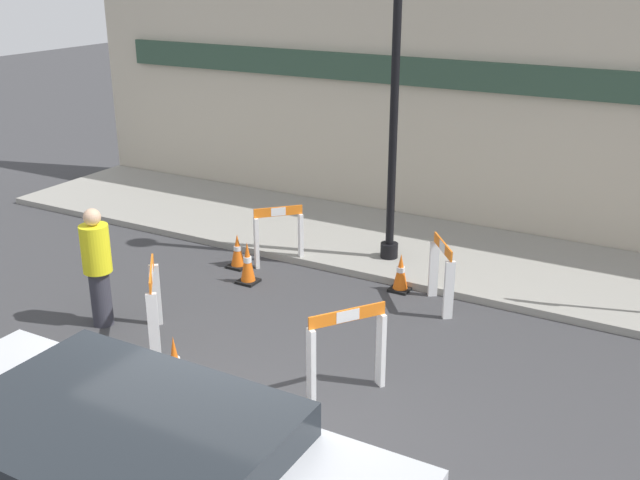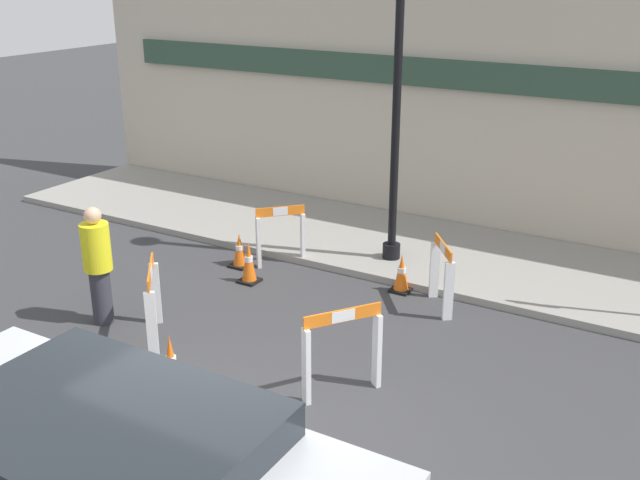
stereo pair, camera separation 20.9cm
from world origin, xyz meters
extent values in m
plane|color=#38383A|center=(0.00, 0.00, 0.00)|extent=(60.00, 60.00, 0.00)
cube|color=gray|center=(0.00, 6.00, 0.06)|extent=(18.00, 2.99, 0.11)
cube|color=#BCB29E|center=(0.00, 7.57, 2.75)|extent=(18.00, 0.12, 5.50)
cube|color=#2D4738|center=(0.00, 7.46, 2.80)|extent=(16.20, 0.10, 0.50)
cylinder|color=black|center=(-1.02, 5.28, 0.23)|extent=(0.29, 0.29, 0.24)
cylinder|color=black|center=(-1.02, 5.28, 2.70)|extent=(0.13, 0.13, 5.18)
cube|color=white|center=(0.51, 3.85, 0.43)|extent=(0.14, 0.13, 0.85)
cube|color=white|center=(0.06, 4.45, 0.43)|extent=(0.14, 0.13, 0.85)
cube|color=orange|center=(0.29, 4.15, 0.93)|extent=(0.51, 0.66, 0.15)
cube|color=white|center=(0.29, 4.15, 0.93)|extent=(0.17, 0.21, 0.14)
cube|color=white|center=(-2.30, 4.61, 0.42)|extent=(0.14, 0.13, 0.85)
cube|color=white|center=(-2.81, 4.09, 0.42)|extent=(0.14, 0.13, 0.85)
cube|color=orange|center=(-2.56, 4.35, 0.92)|extent=(0.57, 0.59, 0.15)
cube|color=white|center=(-2.56, 4.35, 0.92)|extent=(0.19, 0.19, 0.14)
cube|color=white|center=(-2.88, 1.75, 0.44)|extent=(0.14, 0.13, 0.88)
cube|color=white|center=(-2.29, 1.03, 0.44)|extent=(0.14, 0.13, 0.88)
cube|color=orange|center=(-2.59, 1.39, 0.95)|extent=(0.64, 0.78, 0.15)
cube|color=white|center=(-2.59, 1.39, 0.95)|extent=(0.21, 0.25, 0.14)
cube|color=white|center=(-0.08, 1.10, 0.46)|extent=(0.14, 0.13, 0.92)
cube|color=white|center=(0.43, 1.82, 0.46)|extent=(0.14, 0.13, 0.92)
cube|color=orange|center=(0.17, 1.46, 1.00)|extent=(0.57, 0.79, 0.15)
cube|color=white|center=(0.17, 1.46, 1.00)|extent=(0.19, 0.25, 0.14)
cube|color=black|center=(-1.51, 0.48, 0.02)|extent=(0.30, 0.30, 0.04)
cone|color=orange|center=(-1.51, 0.48, 0.39)|extent=(0.23, 0.23, 0.71)
cylinder|color=white|center=(-1.51, 0.48, 0.43)|extent=(0.13, 0.13, 0.10)
cube|color=black|center=(-2.60, 3.52, 0.02)|extent=(0.30, 0.30, 0.04)
cone|color=orange|center=(-2.60, 3.52, 0.35)|extent=(0.22, 0.22, 0.63)
cylinder|color=white|center=(-2.60, 3.52, 0.38)|extent=(0.13, 0.13, 0.09)
cube|color=black|center=(-3.09, 3.95, 0.02)|extent=(0.30, 0.30, 0.04)
cone|color=orange|center=(-3.09, 3.95, 0.30)|extent=(0.22, 0.23, 0.53)
cylinder|color=white|center=(-3.09, 3.95, 0.33)|extent=(0.13, 0.13, 0.07)
cube|color=black|center=(-0.43, 4.39, 0.02)|extent=(0.30, 0.30, 0.04)
cone|color=orange|center=(-0.43, 4.39, 0.32)|extent=(0.23, 0.22, 0.55)
cylinder|color=white|center=(-0.43, 4.39, 0.34)|extent=(0.13, 0.13, 0.08)
cylinder|color=#33333D|center=(-3.53, 1.39, 0.39)|extent=(0.38, 0.38, 0.78)
cylinder|color=yellow|center=(-3.53, 1.39, 1.11)|extent=(0.53, 0.53, 0.65)
sphere|color=#DBAD89|center=(-3.53, 1.39, 1.55)|extent=(0.32, 0.32, 0.23)
cube|color=#1E2328|center=(0.21, -2.05, 1.50)|extent=(2.28, 1.61, 0.54)
cylinder|color=black|center=(-1.08, -1.17, 0.30)|extent=(0.60, 0.18, 0.60)
camera|label=1|loc=(3.54, -5.17, 4.68)|focal=42.00mm
camera|label=2|loc=(3.72, -5.07, 4.68)|focal=42.00mm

